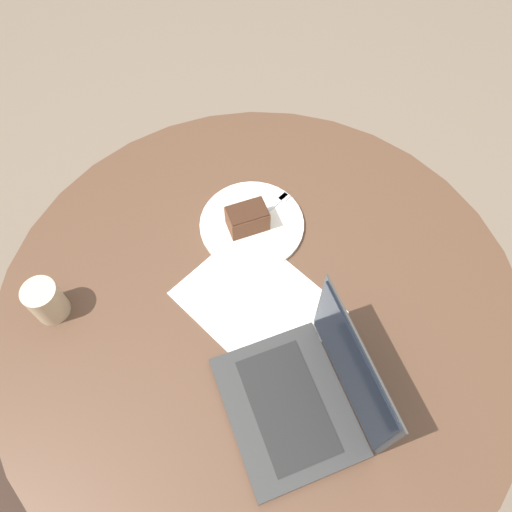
% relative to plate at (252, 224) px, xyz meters
% --- Properties ---
extents(ground_plane, '(12.00, 12.00, 0.00)m').
position_rel_plate_xyz_m(ground_plane, '(0.17, -0.15, -0.74)').
color(ground_plane, '#6B5B4C').
extents(dining_table, '(1.24, 1.24, 0.73)m').
position_rel_plate_xyz_m(dining_table, '(0.17, -0.15, -0.13)').
color(dining_table, '#4C3323').
rests_on(dining_table, ground_plane).
extents(paper_document, '(0.35, 0.27, 0.00)m').
position_rel_plate_xyz_m(paper_document, '(0.16, -0.15, -0.00)').
color(paper_document, white).
rests_on(paper_document, dining_table).
extents(plate, '(0.26, 0.26, 0.01)m').
position_rel_plate_xyz_m(plate, '(0.00, 0.00, 0.00)').
color(plate, silver).
rests_on(plate, dining_table).
extents(cake_slice, '(0.10, 0.12, 0.07)m').
position_rel_plate_xyz_m(cake_slice, '(-0.00, -0.01, 0.04)').
color(cake_slice, brown).
rests_on(cake_slice, plate).
extents(fork, '(0.03, 0.17, 0.00)m').
position_rel_plate_xyz_m(fork, '(0.00, 0.06, 0.01)').
color(fork, silver).
rests_on(fork, plate).
extents(coffee_glass, '(0.08, 0.08, 0.10)m').
position_rel_plate_xyz_m(coffee_glass, '(-0.18, -0.48, 0.04)').
color(coffee_glass, '#C6AD89').
rests_on(coffee_glass, dining_table).
extents(laptop, '(0.38, 0.36, 0.25)m').
position_rel_plate_xyz_m(laptop, '(0.38, -0.25, 0.04)').
color(laptop, '#2D2D2D').
rests_on(laptop, dining_table).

